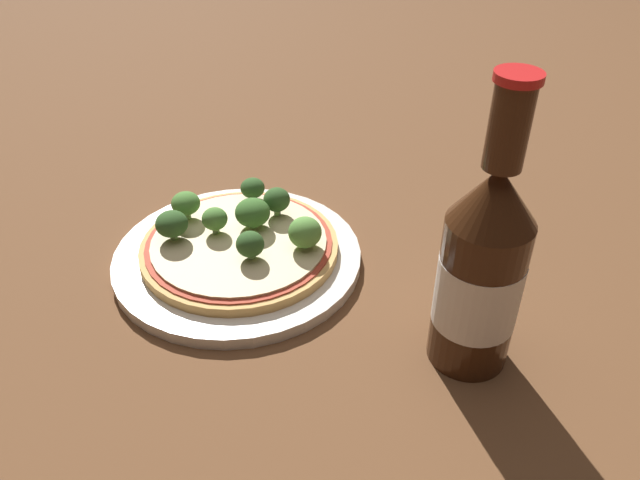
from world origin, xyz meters
name	(u,v)px	position (x,y,z in m)	size (l,w,h in m)	color
ground_plane	(261,253)	(0.00, 0.00, 0.00)	(3.00, 3.00, 0.00)	brown
plate	(238,257)	(0.00, -0.03, 0.01)	(0.24, 0.24, 0.01)	silver
pizza	(238,244)	(0.00, -0.02, 0.02)	(0.19, 0.19, 0.01)	tan
broccoli_floret_0	(215,219)	(-0.02, -0.04, 0.04)	(0.03, 0.03, 0.03)	#7A9E5B
broccoli_floret_1	(305,232)	(0.05, 0.02, 0.04)	(0.03, 0.03, 0.03)	#7A9E5B
broccoli_floret_2	(172,224)	(-0.04, -0.07, 0.04)	(0.03, 0.03, 0.03)	#7A9E5B
broccoli_floret_3	(186,204)	(-0.06, -0.05, 0.04)	(0.03, 0.03, 0.03)	#7A9E5B
broccoli_floret_4	(250,214)	(-0.01, 0.00, 0.04)	(0.03, 0.03, 0.03)	#7A9E5B
broccoli_floret_5	(250,244)	(0.03, -0.03, 0.04)	(0.03, 0.03, 0.03)	#7A9E5B
broccoli_floret_6	(277,200)	(-0.02, 0.03, 0.04)	(0.03, 0.03, 0.03)	#7A9E5B
broccoli_floret_7	(253,188)	(-0.06, 0.03, 0.04)	(0.03, 0.03, 0.02)	#7A9E5B
beer_bottle	(482,269)	(0.22, 0.07, 0.09)	(0.07, 0.07, 0.24)	#381E0F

